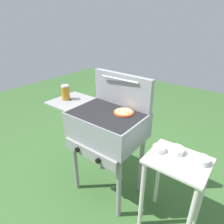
% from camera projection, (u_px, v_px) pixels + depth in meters
% --- Properties ---
extents(ground_plane, '(8.00, 8.00, 0.00)m').
position_uv_depth(ground_plane, '(108.00, 188.00, 2.10)').
color(ground_plane, '#38602D').
extents(grill, '(0.96, 0.53, 0.90)m').
position_uv_depth(grill, '(106.00, 127.00, 1.77)').
color(grill, gray).
rests_on(grill, ground_plane).
extents(grill_lid_open, '(0.63, 0.09, 0.30)m').
position_uv_depth(grill_lid_open, '(122.00, 90.00, 1.80)').
color(grill_lid_open, gray).
rests_on(grill_lid_open, grill).
extents(pizza_cheese, '(0.18, 0.18, 0.03)m').
position_uv_depth(pizza_cheese, '(124.00, 112.00, 1.69)').
color(pizza_cheese, '#C64723').
rests_on(pizza_cheese, grill).
extents(sauce_jar, '(0.08, 0.08, 0.15)m').
position_uv_depth(sauce_jar, '(66.00, 92.00, 1.96)').
color(sauce_jar, '#B77A1E').
rests_on(sauce_jar, grill).
extents(prep_table, '(0.44, 0.36, 0.71)m').
position_uv_depth(prep_table, '(174.00, 180.00, 1.51)').
color(prep_table, beige).
rests_on(prep_table, ground_plane).
extents(topping_bowl_near, '(0.11, 0.11, 0.04)m').
position_uv_depth(topping_bowl_near, '(201.00, 160.00, 1.39)').
color(topping_bowl_near, silver).
rests_on(topping_bowl_near, prep_table).
extents(topping_bowl_far, '(0.10, 0.10, 0.04)m').
position_uv_depth(topping_bowl_far, '(159.00, 149.00, 1.51)').
color(topping_bowl_far, silver).
rests_on(topping_bowl_far, prep_table).
extents(topping_bowl_middle, '(0.12, 0.12, 0.04)m').
position_uv_depth(topping_bowl_middle, '(176.00, 150.00, 1.49)').
color(topping_bowl_middle, silver).
rests_on(topping_bowl_middle, prep_table).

